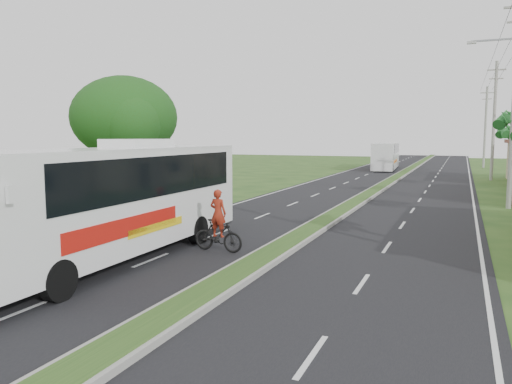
% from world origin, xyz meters
% --- Properties ---
extents(ground, '(180.00, 180.00, 0.00)m').
position_xyz_m(ground, '(0.00, 0.00, 0.00)').
color(ground, '#25471A').
rests_on(ground, ground).
extents(road_asphalt, '(14.00, 160.00, 0.02)m').
position_xyz_m(road_asphalt, '(0.00, 20.00, 0.01)').
color(road_asphalt, black).
rests_on(road_asphalt, ground).
extents(median_strip, '(1.20, 160.00, 0.18)m').
position_xyz_m(median_strip, '(0.00, 20.00, 0.10)').
color(median_strip, gray).
rests_on(median_strip, ground).
extents(lane_edge_left, '(0.12, 160.00, 0.01)m').
position_xyz_m(lane_edge_left, '(-6.70, 20.00, 0.00)').
color(lane_edge_left, silver).
rests_on(lane_edge_left, ground).
extents(lane_edge_right, '(0.12, 160.00, 0.01)m').
position_xyz_m(lane_edge_right, '(6.70, 20.00, 0.00)').
color(lane_edge_right, silver).
rests_on(lane_edge_right, ground).
extents(shade_tree, '(6.30, 6.00, 7.54)m').
position_xyz_m(shade_tree, '(-12.11, 10.02, 5.03)').
color(shade_tree, '#473321').
rests_on(shade_tree, ground).
extents(utility_pole_c, '(1.60, 0.28, 11.00)m').
position_xyz_m(utility_pole_c, '(8.50, 38.00, 5.67)').
color(utility_pole_c, gray).
rests_on(utility_pole_c, ground).
extents(utility_pole_d, '(1.60, 0.28, 10.50)m').
position_xyz_m(utility_pole_d, '(8.50, 58.00, 5.42)').
color(utility_pole_d, gray).
rests_on(utility_pole_d, ground).
extents(coach_bus_main, '(2.77, 12.51, 4.03)m').
position_xyz_m(coach_bus_main, '(-4.46, -0.37, 2.22)').
color(coach_bus_main, white).
rests_on(coach_bus_main, ground).
extents(coach_bus_far, '(3.10, 11.44, 3.30)m').
position_xyz_m(coach_bus_far, '(-2.86, 49.71, 1.87)').
color(coach_bus_far, white).
rests_on(coach_bus_far, ground).
extents(motorcyclist, '(1.95, 0.65, 2.26)m').
position_xyz_m(motorcyclist, '(-2.00, 2.00, 0.80)').
color(motorcyclist, black).
rests_on(motorcyclist, ground).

